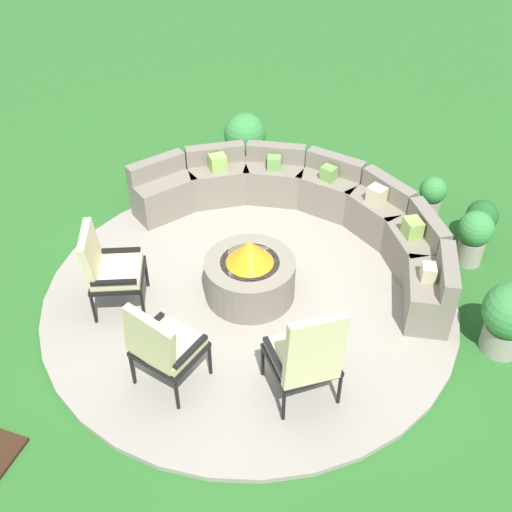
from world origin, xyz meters
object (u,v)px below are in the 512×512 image
potted_plant_2 (510,317)px  fire_pit (250,274)px  potted_plant_0 (481,221)px  lounge_chair_front_right (162,345)px  potted_plant_4 (474,235)px  lounge_chair_back_left (306,355)px  potted_plant_1 (432,195)px  lounge_chair_front_left (108,267)px  potted_plant_3 (245,137)px  curved_stone_bench (310,210)px

potted_plant_2 → fire_pit: bearing=-176.5°
potted_plant_0 → potted_plant_2: bearing=-77.5°
lounge_chair_front_right → potted_plant_4: 3.90m
fire_pit → potted_plant_0: bearing=39.1°
potted_plant_0 → potted_plant_4: (-0.06, -0.40, 0.05)m
lounge_chair_front_right → lounge_chair_back_left: 1.31m
potted_plant_1 → potted_plant_4: (0.57, -0.79, 0.07)m
lounge_chair_front_right → potted_plant_0: 4.25m
potted_plant_0 → potted_plant_1: bearing=148.3°
fire_pit → potted_plant_2: potted_plant_2 is taller
lounge_chair_front_left → lounge_chair_back_left: 2.36m
fire_pit → potted_plant_0: (2.30, 1.88, -0.01)m
lounge_chair_front_right → potted_plant_3: (-0.76, 4.21, -0.21)m
lounge_chair_front_right → potted_plant_2: bearing=42.3°
potted_plant_2 → potted_plant_4: 1.38m
fire_pit → potted_plant_2: (2.68, 0.16, 0.10)m
potted_plant_1 → curved_stone_bench: bearing=-146.6°
lounge_chair_front_right → curved_stone_bench: bearing=91.6°
potted_plant_2 → potted_plant_4: size_ratio=1.16×
curved_stone_bench → potted_plant_2: 2.67m
fire_pit → lounge_chair_back_left: (0.96, -1.16, 0.28)m
potted_plant_2 → potted_plant_4: (-0.44, 1.31, -0.05)m
lounge_chair_back_left → potted_plant_0: lounge_chair_back_left is taller
potted_plant_1 → potted_plant_2: potted_plant_2 is taller
fire_pit → potted_plant_3: size_ratio=1.33×
lounge_chair_front_right → lounge_chair_back_left: (1.28, 0.30, 0.03)m
lounge_chair_front_left → potted_plant_1: bearing=110.5°
curved_stone_bench → potted_plant_0: 2.07m
potted_plant_0 → potted_plant_1: potted_plant_0 is taller
lounge_chair_back_left → potted_plant_2: size_ratio=1.41×
lounge_chair_front_right → potted_plant_0: bearing=65.7°
fire_pit → potted_plant_0: fire_pit is taller
curved_stone_bench → lounge_chair_back_left: size_ratio=3.59×
lounge_chair_back_left → potted_plant_2: 2.18m
curved_stone_bench → potted_plant_4: 1.95m
lounge_chair_front_right → potted_plant_3: 4.28m
potted_plant_0 → lounge_chair_front_left: bearing=-145.3°
lounge_chair_front_right → potted_plant_4: lounge_chair_front_right is taller
potted_plant_2 → curved_stone_bench: bearing=153.4°
lounge_chair_front_right → potted_plant_0: (2.62, 3.33, -0.26)m
fire_pit → lounge_chair_front_right: lounge_chair_front_right is taller
lounge_chair_front_right → potted_plant_1: size_ratio=1.86×
lounge_chair_back_left → potted_plant_4: (1.28, 2.63, -0.24)m
potted_plant_0 → potted_plant_4: size_ratio=0.86×
potted_plant_2 → potted_plant_0: bearing=102.5°
lounge_chair_front_right → potted_plant_3: lounge_chair_front_right is taller
fire_pit → lounge_chair_back_left: size_ratio=0.86×
curved_stone_bench → potted_plant_1: bearing=33.4°
potted_plant_4 → fire_pit: bearing=-146.7°
lounge_chair_front_left → lounge_chair_front_right: bearing=28.2°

